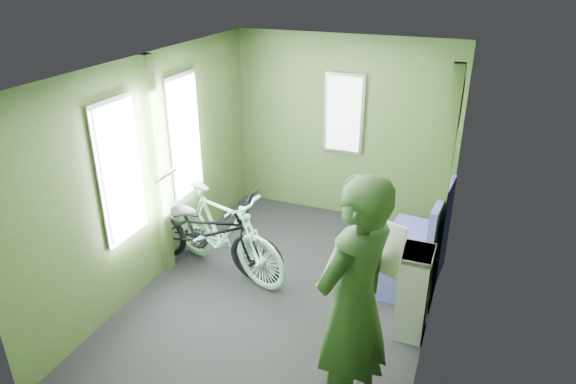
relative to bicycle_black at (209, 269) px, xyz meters
name	(u,v)px	position (x,y,z in m)	size (l,w,h in m)	color
room	(282,160)	(0.90, -0.09, 1.44)	(4.00, 4.02, 2.31)	black
bicycle_black	(209,269)	(0.00, 0.00, 0.00)	(0.63, 1.81, 0.95)	black
bicycle_mint	(226,272)	(0.19, 0.01, 0.00)	(0.47, 1.67, 1.00)	#9BE4C6
passenger	(353,305)	(1.90, -1.30, 0.96)	(0.71, 0.83, 1.93)	#2B4727
waste_box	(413,293)	(2.19, -0.23, 0.42)	(0.25, 0.35, 0.85)	gray
bench_seat	(414,255)	(2.08, 0.60, 0.31)	(0.64, 1.04, 1.05)	navy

